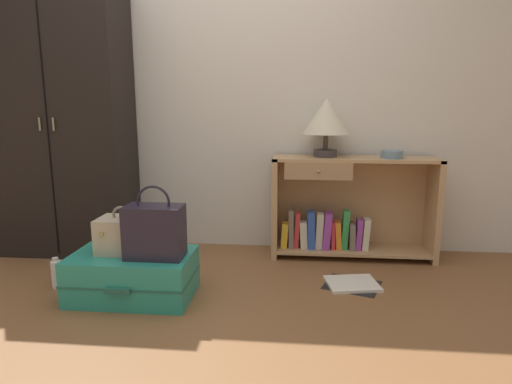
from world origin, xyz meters
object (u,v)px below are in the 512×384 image
at_px(bowl, 392,154).
at_px(handbag, 155,231).
at_px(wardrobe, 64,123).
at_px(train_case, 122,235).
at_px(bottle, 57,274).
at_px(bookshelf, 345,210).
at_px(suitcase_large, 133,275).
at_px(table_lamp, 326,118).
at_px(open_book_on_floor, 352,284).

distance_m(bowl, handbag, 1.73).
xyz_separation_m(wardrobe, train_case, (0.71, -0.76, -0.61)).
relative_size(wardrobe, bottle, 10.16).
bearing_deg(bookshelf, suitcase_large, -146.44).
distance_m(wardrobe, handbag, 1.37).
distance_m(table_lamp, bowl, 0.53).
relative_size(suitcase_large, train_case, 2.55).
relative_size(wardrobe, bowl, 12.77).
xyz_separation_m(table_lamp, bottle, (-1.67, -0.79, -0.93)).
bearing_deg(open_book_on_floor, bottle, -173.44).
distance_m(wardrobe, suitcase_large, 1.40).
height_order(bookshelf, bowl, bowl).
relative_size(bowl, suitcase_large, 0.22).
height_order(bowl, handbag, bowl).
height_order(bookshelf, bottle, bookshelf).
distance_m(wardrobe, bookshelf, 2.18).
xyz_separation_m(bookshelf, table_lamp, (-0.16, 0.01, 0.67)).
distance_m(bowl, bottle, 2.36).
bearing_deg(suitcase_large, table_lamp, 37.36).
height_order(bookshelf, train_case, bookshelf).
height_order(bookshelf, table_lamp, table_lamp).
xyz_separation_m(bowl, open_book_on_floor, (-0.30, -0.53, -0.76)).
bearing_deg(bottle, handbag, -10.33).
height_order(suitcase_large, bottle, suitcase_large).
bearing_deg(handbag, suitcase_large, 165.76).
bearing_deg(table_lamp, train_case, -145.23).
distance_m(bookshelf, bowl, 0.52).
bearing_deg(train_case, wardrobe, 133.34).
relative_size(train_case, open_book_on_floor, 0.69).
xyz_separation_m(bookshelf, train_case, (-1.37, -0.83, 0.02)).
distance_m(suitcase_large, open_book_on_floor, 1.34).
bearing_deg(bottle, wardrobe, 109.93).
bearing_deg(open_book_on_floor, table_lamp, 105.26).
bearing_deg(bowl, bottle, -160.77).
xyz_separation_m(bookshelf, bowl, (0.31, -0.04, 0.42)).
relative_size(bookshelf, bottle, 6.10).
bearing_deg(bookshelf, bottle, -156.86).
bearing_deg(wardrobe, train_case, -46.66).
relative_size(table_lamp, bottle, 2.16).
xyz_separation_m(table_lamp, handbag, (-0.99, -0.91, -0.60)).
relative_size(bookshelf, table_lamp, 2.82).
xyz_separation_m(wardrobe, bottle, (0.26, -0.71, -0.89)).
xyz_separation_m(train_case, handbag, (0.22, -0.07, 0.05)).
relative_size(suitcase_large, bottle, 3.64).
bearing_deg(bottle, open_book_on_floor, 6.56).
bearing_deg(open_book_on_floor, handbag, -163.78).
bearing_deg(train_case, bookshelf, 31.25).
xyz_separation_m(bookshelf, handbag, (-1.15, -0.90, 0.07)).
distance_m(suitcase_large, bottle, 0.53).
xyz_separation_m(train_case, open_book_on_floor, (1.37, 0.26, -0.36)).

